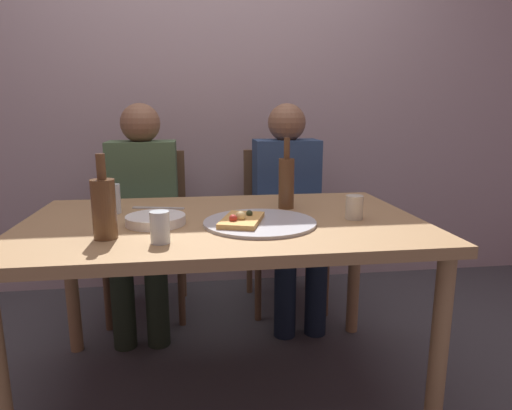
{
  "coord_description": "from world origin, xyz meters",
  "views": [
    {
      "loc": [
        -0.1,
        -1.64,
        1.13
      ],
      "look_at": [
        0.13,
        0.0,
        0.78
      ],
      "focal_mm": 31.05,
      "sensor_mm": 36.0,
      "label": 1
    }
  ],
  "objects_px": {
    "tumbler_far": "(354,207)",
    "wine_bottle": "(286,182)",
    "chair_right": "(283,217)",
    "pizza_slice_last": "(242,220)",
    "tumbler_near": "(160,227)",
    "guest_in_beanie": "(289,201)",
    "table_knife": "(158,208)",
    "dining_table": "(223,238)",
    "plate_stack": "(156,220)",
    "pizza_tray": "(260,223)",
    "beer_bottle": "(104,207)",
    "chair_left": "(147,221)",
    "wine_glass": "(112,199)",
    "guest_in_sweater": "(143,205)"
  },
  "relations": [
    {
      "from": "tumbler_far",
      "to": "wine_bottle",
      "type": "bearing_deg",
      "value": 134.21
    },
    {
      "from": "chair_right",
      "to": "pizza_slice_last",
      "type": "bearing_deg",
      "value": 70.1
    },
    {
      "from": "pizza_slice_last",
      "to": "wine_bottle",
      "type": "distance_m",
      "value": 0.36
    },
    {
      "from": "tumbler_near",
      "to": "guest_in_beanie",
      "type": "height_order",
      "value": "guest_in_beanie"
    },
    {
      "from": "table_knife",
      "to": "dining_table",
      "type": "bearing_deg",
      "value": 153.78
    },
    {
      "from": "guest_in_beanie",
      "to": "plate_stack",
      "type": "bearing_deg",
      "value": 48.92
    },
    {
      "from": "table_knife",
      "to": "guest_in_beanie",
      "type": "xyz_separation_m",
      "value": [
        0.67,
        0.49,
        -0.09
      ]
    },
    {
      "from": "pizza_tray",
      "to": "beer_bottle",
      "type": "height_order",
      "value": "beer_bottle"
    },
    {
      "from": "pizza_slice_last",
      "to": "chair_right",
      "type": "bearing_deg",
      "value": 70.1
    },
    {
      "from": "beer_bottle",
      "to": "table_knife",
      "type": "xyz_separation_m",
      "value": [
        0.13,
        0.42,
        -0.1
      ]
    },
    {
      "from": "table_knife",
      "to": "chair_left",
      "type": "bearing_deg",
      "value": -66.04
    },
    {
      "from": "beer_bottle",
      "to": "tumbler_far",
      "type": "distance_m",
      "value": 0.9
    },
    {
      "from": "beer_bottle",
      "to": "plate_stack",
      "type": "height_order",
      "value": "beer_bottle"
    },
    {
      "from": "beer_bottle",
      "to": "tumbler_near",
      "type": "relative_size",
      "value": 2.72
    },
    {
      "from": "wine_bottle",
      "to": "pizza_slice_last",
      "type": "bearing_deg",
      "value": -129.21
    },
    {
      "from": "chair_right",
      "to": "wine_bottle",
      "type": "bearing_deg",
      "value": 79.25
    },
    {
      "from": "wine_bottle",
      "to": "tumbler_far",
      "type": "xyz_separation_m",
      "value": [
        0.22,
        -0.22,
        -0.07
      ]
    },
    {
      "from": "pizza_tray",
      "to": "guest_in_beanie",
      "type": "bearing_deg",
      "value": 70.6
    },
    {
      "from": "guest_in_beanie",
      "to": "tumbler_near",
      "type": "bearing_deg",
      "value": 57.75
    },
    {
      "from": "dining_table",
      "to": "wine_glass",
      "type": "distance_m",
      "value": 0.48
    },
    {
      "from": "dining_table",
      "to": "wine_bottle",
      "type": "height_order",
      "value": "wine_bottle"
    },
    {
      "from": "guest_in_beanie",
      "to": "guest_in_sweater",
      "type": "bearing_deg",
      "value": 0.0
    },
    {
      "from": "wine_glass",
      "to": "guest_in_sweater",
      "type": "distance_m",
      "value": 0.57
    },
    {
      "from": "dining_table",
      "to": "pizza_slice_last",
      "type": "relative_size",
      "value": 6.0
    },
    {
      "from": "tumbler_near",
      "to": "plate_stack",
      "type": "height_order",
      "value": "tumbler_near"
    },
    {
      "from": "tumbler_near",
      "to": "guest_in_beanie",
      "type": "distance_m",
      "value": 1.18
    },
    {
      "from": "tumbler_far",
      "to": "guest_in_beanie",
      "type": "distance_m",
      "value": 0.79
    },
    {
      "from": "wine_bottle",
      "to": "plate_stack",
      "type": "bearing_deg",
      "value": -158.97
    },
    {
      "from": "pizza_slice_last",
      "to": "wine_bottle",
      "type": "height_order",
      "value": "wine_bottle"
    },
    {
      "from": "tumbler_far",
      "to": "guest_in_sweater",
      "type": "distance_m",
      "value": 1.18
    },
    {
      "from": "pizza_tray",
      "to": "plate_stack",
      "type": "height_order",
      "value": "plate_stack"
    },
    {
      "from": "beer_bottle",
      "to": "chair_right",
      "type": "distance_m",
      "value": 1.37
    },
    {
      "from": "beer_bottle",
      "to": "chair_left",
      "type": "bearing_deg",
      "value": 89.29
    },
    {
      "from": "wine_bottle",
      "to": "chair_left",
      "type": "bearing_deg",
      "value": 132.98
    },
    {
      "from": "wine_bottle",
      "to": "beer_bottle",
      "type": "distance_m",
      "value": 0.76
    },
    {
      "from": "pizza_slice_last",
      "to": "beer_bottle",
      "type": "bearing_deg",
      "value": -168.2
    },
    {
      "from": "pizza_slice_last",
      "to": "pizza_tray",
      "type": "bearing_deg",
      "value": 13.36
    },
    {
      "from": "guest_in_sweater",
      "to": "guest_in_beanie",
      "type": "height_order",
      "value": "same"
    },
    {
      "from": "pizza_tray",
      "to": "guest_in_sweater",
      "type": "distance_m",
      "value": 0.96
    },
    {
      "from": "tumbler_far",
      "to": "table_knife",
      "type": "relative_size",
      "value": 0.41
    },
    {
      "from": "plate_stack",
      "to": "chair_left",
      "type": "height_order",
      "value": "chair_left"
    },
    {
      "from": "plate_stack",
      "to": "wine_bottle",
      "type": "bearing_deg",
      "value": 21.03
    },
    {
      "from": "tumbler_far",
      "to": "table_knife",
      "type": "distance_m",
      "value": 0.81
    },
    {
      "from": "tumbler_near",
      "to": "guest_in_sweater",
      "type": "relative_size",
      "value": 0.09
    },
    {
      "from": "dining_table",
      "to": "chair_right",
      "type": "xyz_separation_m",
      "value": [
        0.41,
        0.86,
        -0.14
      ]
    },
    {
      "from": "tumbler_far",
      "to": "plate_stack",
      "type": "relative_size",
      "value": 0.42
    },
    {
      "from": "chair_left",
      "to": "chair_right",
      "type": "height_order",
      "value": "same"
    },
    {
      "from": "pizza_tray",
      "to": "chair_left",
      "type": "distance_m",
      "value": 1.11
    },
    {
      "from": "wine_bottle",
      "to": "table_knife",
      "type": "xyz_separation_m",
      "value": [
        -0.54,
        0.06,
        -0.11
      ]
    },
    {
      "from": "chair_left",
      "to": "tumbler_near",
      "type": "bearing_deg",
      "value": 98.25
    }
  ]
}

